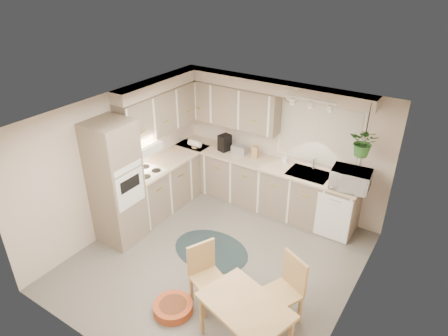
{
  "coord_description": "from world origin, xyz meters",
  "views": [
    {
      "loc": [
        2.76,
        -4.02,
        4.25
      ],
      "look_at": [
        -0.22,
        0.55,
        1.34
      ],
      "focal_mm": 32.0,
      "sensor_mm": 36.0,
      "label": 1
    }
  ],
  "objects": [
    {
      "name": "dining_table",
      "position": [
        1.14,
        -1.09,
        0.33
      ],
      "size": [
        1.21,
        0.97,
        0.67
      ],
      "primitive_type": "cube",
      "rotation": [
        0.0,
        0.0,
        -0.29
      ],
      "color": "tan",
      "rests_on": "floor"
    },
    {
      "name": "window_blinds",
      "position": [
        0.7,
        2.07,
        1.6
      ],
      "size": [
        1.4,
        0.02,
        1.0
      ],
      "primitive_type": "cube",
      "color": "beige",
      "rests_on": "wall_back"
    },
    {
      "name": "floor",
      "position": [
        0.0,
        0.0,
        0.0
      ],
      "size": [
        4.2,
        4.2,
        0.0
      ],
      "primitive_type": "plane",
      "color": "slate",
      "rests_on": "ground"
    },
    {
      "name": "chair_left",
      "position": [
        0.41,
        -0.79,
        0.46
      ],
      "size": [
        0.57,
        0.57,
        0.92
      ],
      "primitive_type": "cube",
      "rotation": [
        0.0,
        0.0,
        -2.01
      ],
      "color": "tan",
      "rests_on": "floor"
    },
    {
      "name": "upper_cab_left",
      "position": [
        -1.82,
        1.0,
        1.83
      ],
      "size": [
        0.35,
        2.0,
        0.75
      ],
      "primitive_type": "cube",
      "color": "gray",
      "rests_on": "wall_left"
    },
    {
      "name": "wall_back",
      "position": [
        0.0,
        2.1,
        1.2
      ],
      "size": [
        4.0,
        0.04,
        2.4
      ],
      "primitive_type": "cube",
      "color": "beige",
      "rests_on": "floor"
    },
    {
      "name": "soap_bottle",
      "position": [
        0.18,
        1.95,
        0.98
      ],
      "size": [
        0.09,
        0.19,
        0.09
      ],
      "primitive_type": "imported",
      "rotation": [
        0.0,
        0.0,
        0.02
      ],
      "color": "white",
      "rests_on": "counter_back"
    },
    {
      "name": "track_light_bar",
      "position": [
        0.7,
        1.55,
        2.33
      ],
      "size": [
        0.8,
        0.04,
        0.04
      ],
      "primitive_type": "cube",
      "color": "white",
      "rests_on": "ceiling"
    },
    {
      "name": "braided_rug",
      "position": [
        -0.21,
        0.14,
        0.01
      ],
      "size": [
        1.35,
        1.04,
        0.01
      ],
      "primitive_type": "ellipsoid",
      "rotation": [
        0.0,
        0.0,
        -0.05
      ],
      "color": "black",
      "rests_on": "floor"
    },
    {
      "name": "window_frame",
      "position": [
        0.7,
        2.08,
        1.6
      ],
      "size": [
        1.5,
        0.02,
        1.1
      ],
      "primitive_type": "cube",
      "color": "silver",
      "rests_on": "wall_back"
    },
    {
      "name": "dishwasher_front",
      "position": [
        1.3,
        1.49,
        0.42
      ],
      "size": [
        0.58,
        0.02,
        0.83
      ],
      "primitive_type": "cube",
      "color": "white",
      "rests_on": "base_cab_back"
    },
    {
      "name": "wall_clock",
      "position": [
        0.15,
        2.07,
        2.18
      ],
      "size": [
        0.3,
        0.03,
        0.3
      ],
      "primitive_type": "cylinder",
      "rotation": [
        1.57,
        0.0,
        0.0
      ],
      "color": "gold",
      "rests_on": "wall_back"
    },
    {
      "name": "soffit_left",
      "position": [
        -1.85,
        1.0,
        2.3
      ],
      "size": [
        0.3,
        2.0,
        0.2
      ],
      "primitive_type": "cube",
      "color": "beige",
      "rests_on": "wall_left"
    },
    {
      "name": "hanging_plant",
      "position": [
        1.54,
        1.7,
        1.73
      ],
      "size": [
        0.42,
        0.46,
        0.36
      ],
      "primitive_type": "imported",
      "rotation": [
        0.0,
        0.0,
        0.01
      ],
      "color": "#295C24",
      "rests_on": "ceiling"
    },
    {
      "name": "wall_front",
      "position": [
        0.0,
        -2.1,
        1.2
      ],
      "size": [
        4.0,
        0.04,
        2.4
      ],
      "primitive_type": "cube",
      "color": "beige",
      "rests_on": "floor"
    },
    {
      "name": "base_cab_left",
      "position": [
        -1.7,
        0.88,
        0.45
      ],
      "size": [
        0.6,
        1.85,
        0.9
      ],
      "primitive_type": "cube",
      "color": "gray",
      "rests_on": "floor"
    },
    {
      "name": "ceiling",
      "position": [
        0.0,
        0.0,
        2.4
      ],
      "size": [
        4.2,
        4.2,
        0.0
      ],
      "primitive_type": "plane",
      "color": "white",
      "rests_on": "wall_back"
    },
    {
      "name": "base_cab_back",
      "position": [
        -0.2,
        1.8,
        0.45
      ],
      "size": [
        3.6,
        0.6,
        0.9
      ],
      "primitive_type": "cube",
      "color": "gray",
      "rests_on": "floor"
    },
    {
      "name": "counter_back",
      "position": [
        -0.2,
        1.79,
        0.92
      ],
      "size": [
        3.64,
        0.64,
        0.04
      ],
      "primitive_type": "cube",
      "color": "beige",
      "rests_on": "base_cab_back"
    },
    {
      "name": "knife_block",
      "position": [
        -0.38,
        1.85,
        1.05
      ],
      "size": [
        0.12,
        0.12,
        0.23
      ],
      "primitive_type": "cube",
      "rotation": [
        0.0,
        0.0,
        0.19
      ],
      "color": "tan",
      "rests_on": "counter_back"
    },
    {
      "name": "pet_bed",
      "position": [
        0.08,
        -1.17,
        0.06
      ],
      "size": [
        0.58,
        0.58,
        0.12
      ],
      "primitive_type": "cylinder",
      "rotation": [
        0.0,
        0.0,
        -0.08
      ],
      "color": "#B34323",
      "rests_on": "floor"
    },
    {
      "name": "oven_stack",
      "position": [
        -1.68,
        -0.38,
        1.05
      ],
      "size": [
        0.65,
        0.65,
        2.1
      ],
      "primitive_type": "cube",
      "color": "gray",
      "rests_on": "floor"
    },
    {
      "name": "coffee_maker",
      "position": [
        -1.02,
        1.8,
        1.1
      ],
      "size": [
        0.22,
        0.25,
        0.32
      ],
      "primitive_type": "cube",
      "rotation": [
        0.0,
        0.0,
        -0.24
      ],
      "color": "black",
      "rests_on": "counter_back"
    },
    {
      "name": "wall_oven_face",
      "position": [
        -1.35,
        -0.38,
        1.05
      ],
      "size": [
        0.02,
        0.56,
        0.58
      ],
      "primitive_type": "cube",
      "color": "white",
      "rests_on": "oven_stack"
    },
    {
      "name": "cooktop",
      "position": [
        -1.68,
        0.3,
        0.94
      ],
      "size": [
        0.52,
        0.58,
        0.02
      ],
      "primitive_type": "cube",
      "color": "white",
      "rests_on": "counter_left"
    },
    {
      "name": "wall_right",
      "position": [
        2.0,
        0.0,
        1.2
      ],
      "size": [
        0.04,
        4.2,
        2.4
      ],
      "primitive_type": "cube",
      "color": "beige",
      "rests_on": "floor"
    },
    {
      "name": "chair_back",
      "position": [
        1.33,
        -0.5,
        0.48
      ],
      "size": [
        0.59,
        0.59,
        0.95
      ],
      "primitive_type": "cube",
      "rotation": [
        0.0,
        0.0,
        2.71
      ],
      "color": "tan",
      "rests_on": "floor"
    },
    {
      "name": "sink",
      "position": [
        0.7,
        1.8,
        0.9
      ],
      "size": [
        0.7,
        0.48,
        0.1
      ],
      "primitive_type": "cube",
      "color": "#9EA1A6",
      "rests_on": "counter_back"
    },
    {
      "name": "range_hood",
      "position": [
        -1.7,
        0.3,
        1.4
      ],
      "size": [
        0.4,
        0.6,
        0.14
      ],
      "primitive_type": "cube",
      "color": "white",
      "rests_on": "upper_cab_left"
    },
    {
      "name": "microwave",
      "position": [
        1.44,
        1.7,
        1.14
      ],
      "size": [
        0.64,
        0.39,
        0.41
      ],
      "primitive_type": "imported",
      "rotation": [
        0.0,
        0.0,
        0.1
      ],
      "color": "white",
      "rests_on": "counter_back"
    },
    {
      "name": "upper_cab_back",
      "position": [
        -1.0,
        1.93,
        1.83
      ],
      "size": [
        2.0,
        0.35,
        0.75
      ],
      "primitive_type": "cube",
      "color": "gray",
      "rests_on": "wall_back"
    },
    {
      "name": "soffit_back",
      "position": [
        -0.2,
        1.95,
        2.3
      ],
      "size": [
        3.6,
        0.3,
        0.2
      ],
      "primitive_type": "cube",
      "color": "beige",
      "rests_on": "wall_back"
    },
    {
      "name": "toaster",
      "position": [
        -0.7,
        1.82,
        1.03
      ],
      "size": [
        0.29,
        0.17,
        0.17
      ],
      "primitive_type": "cube",
      "rotation": [
        0.0,
        0.0,
        0.03
      ],
      "color": "#9EA1A6",
      "rests_on": "counter_back"
    },
    {
      "name": "wall_left",
      "position": [
        -2.0,
        0.0,
        1.2
      ],
      "size": [
        0.04,
        4.2,
        2.4
      ],
      "primitive_type": "cube",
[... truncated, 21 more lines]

